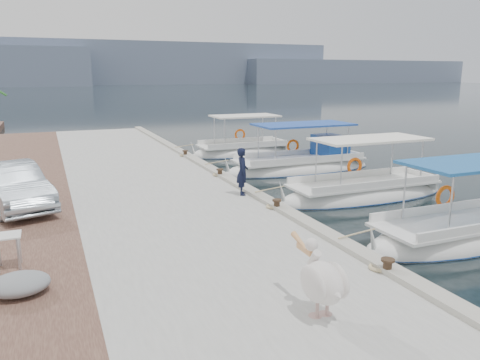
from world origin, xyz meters
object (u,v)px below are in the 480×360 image
fishing_caique_c (363,195)px  fishing_caique_d (301,166)px  fishing_caique_b (463,237)px  parked_car (13,186)px  fishing_caique_e (242,152)px  fisherman (242,171)px  pelican (322,280)px

fishing_caique_c → fishing_caique_d: bearing=85.7°
fishing_caique_b → parked_car: fishing_caique_b is taller
fishing_caique_d → fishing_caique_e: bearing=99.3°
fishing_caique_d → fisherman: bearing=-135.8°
fishing_caique_b → fishing_caique_d: 10.24m
pelican → fisherman: size_ratio=1.00×
parked_car → fisherman: bearing=-26.0°
fishing_caique_d → fisherman: size_ratio=4.75×
parked_car → fishing_caique_b: bearing=-46.1°
fishing_caique_d → pelican: size_ratio=4.77×
fishing_caique_b → parked_car: 13.14m
fishing_caique_e → parked_car: (-11.30, -9.02, 1.06)m
pelican → fishing_caique_d: bearing=61.6°
fishing_caique_b → fisherman: size_ratio=3.97×
fishing_caique_d → parked_car: 12.78m
fishing_caique_c → fisherman: (-4.70, 0.39, 1.18)m
fishing_caique_d → fishing_caique_e: size_ratio=1.24×
pelican → parked_car: parked_car is taller
fishing_caique_b → parked_car: size_ratio=1.53×
fishing_caique_b → fishing_caique_e: 15.41m
fishing_caique_d → pelican: (-7.01, -12.97, 0.96)m
fishing_caique_c → fishing_caique_d: size_ratio=0.92×
fishing_caique_b → fisherman: 6.94m
fishing_caique_c → fishing_caique_e: (-0.45, 10.54, 0.00)m
pelican → fisherman: 8.24m
fishing_caique_c → pelican: bearing=-130.9°
fisherman → parked_car: 7.15m
pelican → fisherman: bearing=76.6°
fishing_caique_e → fisherman: bearing=-112.7°
fishing_caique_e → parked_car: bearing=-141.4°
fishing_caique_c → pelican: (-6.61, -7.63, 1.02)m
fishing_caique_d → pelican: fishing_caique_d is taller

